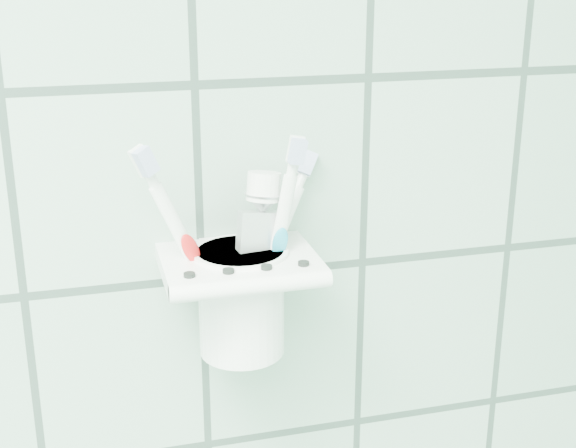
{
  "coord_description": "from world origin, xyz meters",
  "views": [
    {
      "loc": [
        0.53,
        0.52,
        1.54
      ],
      "look_at": [
        0.68,
        1.1,
        1.33
      ],
      "focal_mm": 50.0,
      "sensor_mm": 36.0,
      "label": 1
    }
  ],
  "objects_px": {
    "cup": "(241,297)",
    "toothbrush_blue": "(230,247)",
    "toothpaste_tube": "(252,252)",
    "holder_bracket": "(239,265)",
    "toothbrush_pink": "(231,234)",
    "toothbrush_orange": "(259,240)"
  },
  "relations": [
    {
      "from": "cup",
      "to": "toothbrush_blue",
      "type": "bearing_deg",
      "value": -137.67
    },
    {
      "from": "toothbrush_blue",
      "to": "toothpaste_tube",
      "type": "relative_size",
      "value": 1.13
    },
    {
      "from": "cup",
      "to": "toothpaste_tube",
      "type": "bearing_deg",
      "value": -50.46
    },
    {
      "from": "holder_bracket",
      "to": "toothbrush_pink",
      "type": "bearing_deg",
      "value": 110.26
    },
    {
      "from": "cup",
      "to": "toothbrush_pink",
      "type": "height_order",
      "value": "toothbrush_pink"
    },
    {
      "from": "toothbrush_pink",
      "to": "toothbrush_blue",
      "type": "height_order",
      "value": "toothbrush_pink"
    },
    {
      "from": "holder_bracket",
      "to": "cup",
      "type": "height_order",
      "value": "same"
    },
    {
      "from": "toothbrush_orange",
      "to": "toothpaste_tube",
      "type": "height_order",
      "value": "toothbrush_orange"
    },
    {
      "from": "toothbrush_blue",
      "to": "toothbrush_orange",
      "type": "bearing_deg",
      "value": 42.46
    },
    {
      "from": "toothbrush_blue",
      "to": "toothpaste_tube",
      "type": "bearing_deg",
      "value": 20.05
    },
    {
      "from": "cup",
      "to": "toothbrush_pink",
      "type": "distance_m",
      "value": 0.06
    },
    {
      "from": "toothbrush_orange",
      "to": "toothbrush_blue",
      "type": "bearing_deg",
      "value": -161.11
    },
    {
      "from": "cup",
      "to": "toothpaste_tube",
      "type": "distance_m",
      "value": 0.05
    },
    {
      "from": "toothpaste_tube",
      "to": "toothbrush_pink",
      "type": "bearing_deg",
      "value": 124.84
    },
    {
      "from": "cup",
      "to": "toothbrush_pink",
      "type": "bearing_deg",
      "value": 135.34
    },
    {
      "from": "cup",
      "to": "toothbrush_blue",
      "type": "xyz_separation_m",
      "value": [
        -0.01,
        -0.01,
        0.05
      ]
    },
    {
      "from": "toothbrush_pink",
      "to": "toothbrush_blue",
      "type": "xyz_separation_m",
      "value": [
        -0.0,
        -0.02,
        -0.01
      ]
    },
    {
      "from": "toothbrush_orange",
      "to": "toothpaste_tube",
      "type": "relative_size",
      "value": 1.18
    },
    {
      "from": "toothbrush_blue",
      "to": "toothbrush_orange",
      "type": "xyz_separation_m",
      "value": [
        0.03,
        0.01,
        0.0
      ]
    },
    {
      "from": "toothbrush_blue",
      "to": "toothpaste_tube",
      "type": "distance_m",
      "value": 0.02
    },
    {
      "from": "holder_bracket",
      "to": "toothbrush_blue",
      "type": "relative_size",
      "value": 0.73
    },
    {
      "from": "holder_bracket",
      "to": "toothbrush_pink",
      "type": "xyz_separation_m",
      "value": [
        -0.0,
        0.01,
        0.03
      ]
    }
  ]
}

